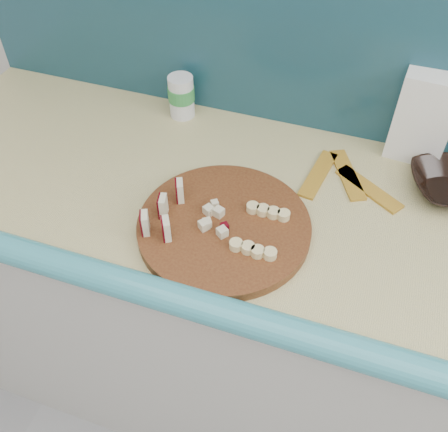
% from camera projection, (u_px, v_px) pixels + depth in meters
% --- Properties ---
extents(kitchen_counter, '(2.20, 0.63, 0.91)m').
position_uv_depth(kitchen_counter, '(347.00, 339.00, 1.35)').
color(kitchen_counter, beige).
rests_on(kitchen_counter, ground).
extents(backsplash, '(2.20, 0.02, 0.50)m').
position_uv_depth(backsplash, '(432.00, 46.00, 1.02)').
color(backsplash, teal).
rests_on(backsplash, kitchen_counter).
extents(cutting_board, '(0.35, 0.35, 0.02)m').
position_uv_depth(cutting_board, '(224.00, 226.00, 1.00)').
color(cutting_board, '#441E0E').
rests_on(cutting_board, kitchen_counter).
extents(apple_wedges, '(0.06, 0.13, 0.05)m').
position_uv_depth(apple_wedges, '(164.00, 212.00, 0.98)').
color(apple_wedges, beige).
rests_on(apple_wedges, cutting_board).
extents(apple_chunks, '(0.05, 0.05, 0.02)m').
position_uv_depth(apple_chunks, '(214.00, 217.00, 0.99)').
color(apple_chunks, beige).
rests_on(apple_chunks, cutting_board).
extents(banana_slices, '(0.09, 0.13, 0.02)m').
position_uv_depth(banana_slices, '(260.00, 229.00, 0.97)').
color(banana_slices, '#DFCA88').
rests_on(banana_slices, cutting_board).
extents(flour_bag, '(0.13, 0.10, 0.21)m').
position_uv_depth(flour_bag, '(424.00, 116.00, 1.10)').
color(flour_bag, white).
rests_on(flour_bag, kitchen_counter).
extents(canister, '(0.07, 0.07, 0.11)m').
position_uv_depth(canister, '(181.00, 96.00, 1.24)').
color(canister, silver).
rests_on(canister, kitchen_counter).
extents(banana_peel, '(0.22, 0.19, 0.01)m').
position_uv_depth(banana_peel, '(344.00, 179.00, 1.11)').
color(banana_peel, gold).
rests_on(banana_peel, kitchen_counter).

